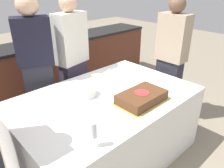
% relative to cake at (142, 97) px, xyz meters
% --- Properties ---
extents(ground_plane, '(14.00, 14.00, 0.00)m').
position_rel_cake_xyz_m(ground_plane, '(-0.17, 0.31, -0.79)').
color(ground_plane, gray).
extents(back_counter, '(4.40, 0.58, 0.92)m').
position_rel_cake_xyz_m(back_counter, '(-0.17, 1.97, -0.33)').
color(back_counter, '#5B2D1E').
rests_on(back_counter, ground_plane).
extents(dining_table, '(1.78, 1.17, 0.74)m').
position_rel_cake_xyz_m(dining_table, '(-0.17, 0.31, -0.42)').
color(dining_table, white).
rests_on(dining_table, ground_plane).
extents(cake, '(0.49, 0.32, 0.10)m').
position_rel_cake_xyz_m(cake, '(0.00, 0.00, 0.00)').
color(cake, gold).
rests_on(cake, dining_table).
extents(plate_stack, '(0.22, 0.22, 0.08)m').
position_rel_cake_xyz_m(plate_stack, '(-0.30, 0.45, -0.01)').
color(plate_stack, white).
rests_on(plate_stack, dining_table).
extents(wine_glass, '(0.07, 0.07, 0.20)m').
position_rel_cake_xyz_m(wine_glass, '(-0.70, -0.17, 0.08)').
color(wine_glass, white).
rests_on(wine_glass, dining_table).
extents(side_plate_near_cake, '(0.19, 0.19, 0.00)m').
position_rel_cake_xyz_m(side_plate_near_cake, '(0.00, 0.28, -0.04)').
color(side_plate_near_cake, white).
rests_on(side_plate_near_cake, dining_table).
extents(person_cutting_cake, '(0.43, 0.28, 1.63)m').
position_rel_cake_xyz_m(person_cutting_cake, '(-0.00, 1.11, 0.06)').
color(person_cutting_cake, '#383347').
rests_on(person_cutting_cake, ground_plane).
extents(person_seated_right, '(0.20, 0.37, 1.61)m').
position_rel_cake_xyz_m(person_seated_right, '(0.94, 0.31, 0.05)').
color(person_seated_right, '#282833').
rests_on(person_seated_right, ground_plane).
extents(person_standing_back, '(0.42, 0.32, 1.66)m').
position_rel_cake_xyz_m(person_standing_back, '(-0.47, 1.11, 0.08)').
color(person_standing_back, '#282833').
rests_on(person_standing_back, ground_plane).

